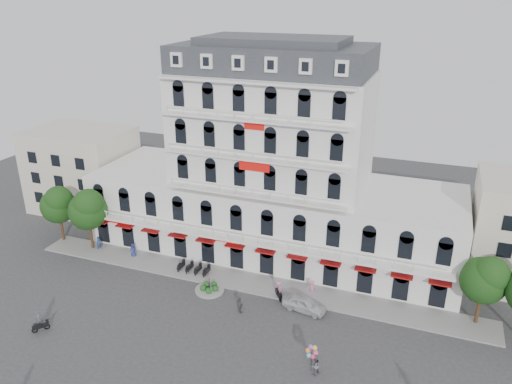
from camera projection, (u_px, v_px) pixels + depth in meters
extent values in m
plane|color=#38383A|center=(211.00, 330.00, 48.25)|extent=(120.00, 120.00, 0.00)
cube|color=gray|center=(245.00, 281.00, 56.02)|extent=(53.00, 4.00, 0.16)
cube|color=silver|center=(272.00, 214.00, 62.16)|extent=(45.00, 14.00, 9.00)
cube|color=silver|center=(273.00, 129.00, 58.01)|extent=(22.00, 12.00, 13.00)
cube|color=#2D3035|center=(274.00, 58.00, 54.99)|extent=(21.56, 11.76, 3.00)
cube|color=#2D3035|center=(274.00, 40.00, 54.28)|extent=(15.84, 8.64, 0.80)
cube|color=maroon|center=(250.00, 249.00, 56.04)|extent=(40.50, 1.00, 0.15)
cube|color=#B70F0B|center=(254.00, 165.00, 53.65)|extent=(3.50, 0.10, 1.40)
cube|color=beige|center=(83.00, 170.00, 73.05)|extent=(14.00, 10.00, 12.00)
cylinder|color=gray|center=(210.00, 290.00, 54.38)|extent=(3.20, 3.20, 0.24)
cylinder|color=black|center=(209.00, 284.00, 54.08)|extent=(0.08, 0.08, 1.40)
sphere|color=#1A4F1B|center=(215.00, 289.00, 54.03)|extent=(0.70, 0.70, 0.70)
sphere|color=#1A4F1B|center=(214.00, 285.00, 54.76)|extent=(0.70, 0.70, 0.70)
sphere|color=#1A4F1B|center=(207.00, 284.00, 54.80)|extent=(0.70, 0.70, 0.70)
sphere|color=#1A4F1B|center=(203.00, 288.00, 54.09)|extent=(0.70, 0.70, 0.70)
sphere|color=#1A4F1B|center=(209.00, 291.00, 53.61)|extent=(0.70, 0.70, 0.70)
cylinder|color=#382314|center=(62.00, 228.00, 64.68)|extent=(0.36, 0.36, 3.52)
sphere|color=#133812|center=(58.00, 206.00, 63.47)|extent=(4.48, 4.48, 4.48)
sphere|color=#133812|center=(59.00, 200.00, 62.66)|extent=(3.52, 3.52, 3.52)
sphere|color=#133812|center=(57.00, 200.00, 63.62)|extent=(3.20, 3.20, 3.20)
cylinder|color=#382314|center=(91.00, 235.00, 62.59)|extent=(0.36, 0.36, 3.74)
sphere|color=#133812|center=(88.00, 211.00, 61.30)|extent=(4.76, 4.76, 4.76)
sphere|color=#133812|center=(89.00, 204.00, 60.46)|extent=(3.74, 3.74, 3.74)
sphere|color=#133812|center=(86.00, 204.00, 61.44)|extent=(3.40, 3.40, 3.40)
cylinder|color=#382314|center=(478.00, 309.00, 48.50)|extent=(0.36, 0.36, 3.43)
sphere|color=#133812|center=(484.00, 281.00, 47.32)|extent=(4.37, 4.37, 4.37)
sphere|color=#133812|center=(491.00, 275.00, 46.52)|extent=(3.43, 3.43, 3.43)
sphere|color=#133812|center=(480.00, 273.00, 47.48)|extent=(3.12, 3.12, 3.12)
imported|color=silver|center=(304.00, 304.00, 50.88)|extent=(4.77, 2.49, 1.55)
cube|color=black|center=(40.00, 326.00, 47.87)|extent=(1.25, 1.36, 0.35)
torus|color=black|center=(47.00, 327.00, 48.21)|extent=(0.48, 0.53, 0.60)
torus|color=black|center=(35.00, 330.00, 47.73)|extent=(0.48, 0.53, 0.60)
imported|color=#4D4D53|center=(39.00, 319.00, 47.56)|extent=(0.76, 0.78, 1.81)
cube|color=black|center=(278.00, 294.00, 52.95)|extent=(1.13, 1.44, 0.35)
torus|color=black|center=(280.00, 299.00, 52.55)|extent=(0.44, 0.56, 0.60)
torus|color=black|center=(277.00, 293.00, 53.54)|extent=(0.44, 0.56, 0.60)
imported|color=#CB6B9A|center=(279.00, 288.00, 52.68)|extent=(1.09, 1.21, 1.62)
imported|color=navy|center=(133.00, 250.00, 60.99)|extent=(1.04, 0.87, 1.82)
imported|color=#4E4E55|center=(240.00, 305.00, 50.43)|extent=(1.11, 0.83, 1.75)
imported|color=pink|center=(312.00, 287.00, 53.76)|extent=(1.13, 0.86, 1.55)
imported|color=navy|center=(99.00, 243.00, 62.62)|extent=(0.69, 0.80, 1.84)
imported|color=slate|center=(315.00, 365.00, 42.33)|extent=(1.04, 1.13, 1.87)
cylinder|color=black|center=(311.00, 361.00, 42.70)|extent=(0.04, 0.04, 2.00)
sphere|color=#E54C99|center=(316.00, 353.00, 42.21)|extent=(0.44, 0.44, 0.44)
sphere|color=yellow|center=(315.00, 348.00, 42.45)|extent=(0.44, 0.44, 0.44)
sphere|color=#994CD8|center=(311.00, 347.00, 42.56)|extent=(0.44, 0.44, 0.44)
sphere|color=orange|center=(308.00, 350.00, 42.42)|extent=(0.44, 0.44, 0.44)
sphere|color=#4CB2E5|center=(309.00, 355.00, 42.18)|extent=(0.44, 0.44, 0.44)
sphere|color=#D8334C|center=(313.00, 357.00, 42.09)|extent=(0.44, 0.44, 0.44)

